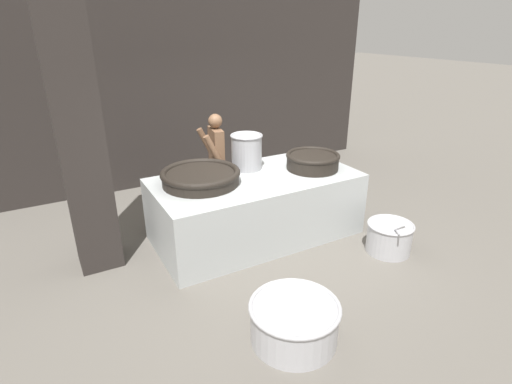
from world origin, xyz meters
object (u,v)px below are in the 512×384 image
(giant_wok_far, at_px, (313,161))
(prep_bowl_meat, at_px, (294,320))
(stock_pot, at_px, (247,151))
(cook, at_px, (216,159))
(prep_bowl_vegetables, at_px, (389,236))
(giant_wok_near, at_px, (201,176))

(giant_wok_far, xyz_separation_m, prep_bowl_meat, (-1.63, -1.96, -0.83))
(stock_pot, height_order, prep_bowl_meat, stock_pot)
(prep_bowl_meat, bearing_deg, stock_pot, 72.42)
(cook, xyz_separation_m, prep_bowl_meat, (-0.63, -3.25, -0.65))
(stock_pot, height_order, cook, cook)
(prep_bowl_vegetables, relative_size, prep_bowl_meat, 0.83)
(giant_wok_near, relative_size, stock_pot, 2.06)
(giant_wok_near, height_order, prep_bowl_meat, giant_wok_near)
(cook, bearing_deg, prep_bowl_vegetables, 129.98)
(giant_wok_far, height_order, prep_bowl_meat, giant_wok_far)
(prep_bowl_meat, bearing_deg, giant_wok_far, 50.23)
(giant_wok_far, distance_m, cook, 1.64)
(prep_bowl_vegetables, bearing_deg, giant_wok_near, 146.17)
(giant_wok_near, xyz_separation_m, prep_bowl_vegetables, (2.16, -1.45, -0.81))
(cook, bearing_deg, prep_bowl_meat, 88.38)
(giant_wok_far, bearing_deg, cook, 127.81)
(stock_pot, relative_size, cook, 0.32)
(giant_wok_far, relative_size, cook, 0.49)
(giant_wok_near, bearing_deg, prep_bowl_meat, -88.48)
(giant_wok_near, xyz_separation_m, prep_bowl_meat, (0.06, -2.21, -0.81))
(cook, relative_size, prep_bowl_meat, 1.78)
(cook, bearing_deg, giant_wok_far, 137.13)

